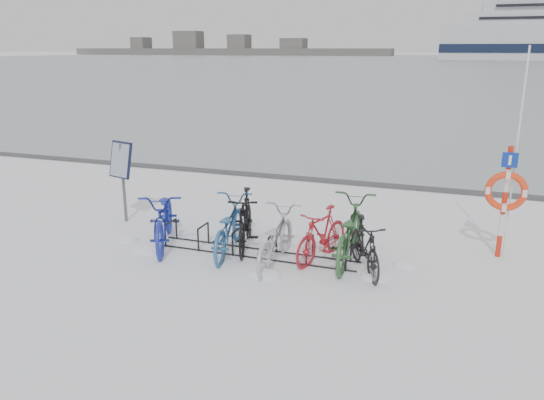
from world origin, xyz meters
name	(u,v)px	position (x,y,z in m)	size (l,w,h in m)	color
ground	(255,254)	(0.00, 0.00, 0.00)	(900.00, 900.00, 0.00)	white
ice_sheet	(453,62)	(0.00, 155.00, 0.01)	(400.00, 298.00, 0.02)	#9BA7AF
quay_edge	(328,181)	(0.00, 5.90, 0.05)	(400.00, 0.25, 0.10)	#3F3F42
bike_rack	(255,245)	(0.00, 0.00, 0.18)	(4.00, 0.48, 0.46)	black
info_board	(121,165)	(-3.47, 0.87, 1.31)	(0.65, 0.39, 1.82)	#595B5E
lifebuoy_station	(506,191)	(4.36, 1.35, 1.28)	(0.74, 0.22, 3.82)	red
shoreline	(219,50)	(-122.02, 260.00, 2.79)	(180.00, 12.00, 9.50)	#484848
bike_0	(165,216)	(-1.87, -0.08, 0.59)	(0.79, 2.26, 1.19)	#1B2A9E
bike_1	(228,225)	(-0.52, -0.03, 0.54)	(0.71, 2.05, 1.07)	#2C5D92
bike_2	(245,219)	(-0.31, 0.30, 0.58)	(0.54, 1.93, 1.16)	black
bike_3	(275,236)	(0.51, -0.29, 0.52)	(0.69, 1.98, 1.04)	#AEAFB6
bike_4	(322,233)	(1.25, 0.20, 0.50)	(0.47, 1.67, 1.01)	red
bike_5	(349,229)	(1.72, 0.33, 0.59)	(0.78, 2.24, 1.18)	#2E5A31
bike_6	(365,244)	(2.09, -0.08, 0.49)	(0.46, 1.63, 0.98)	black
snow_drifts	(272,260)	(0.39, -0.16, 0.00)	(5.83, 2.04, 0.21)	white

